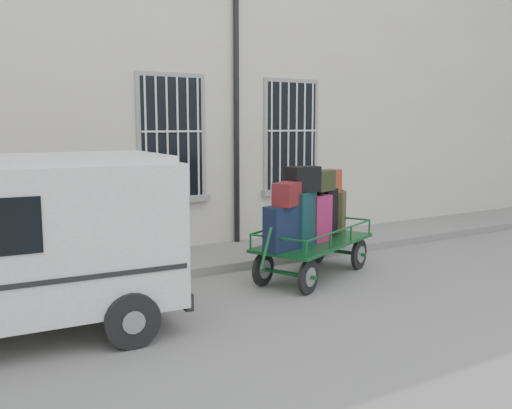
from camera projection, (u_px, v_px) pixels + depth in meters
The scene contains 4 objects.
ground at pixel (279, 292), 8.55m from camera, with size 80.00×80.00×0.00m, color slate.
building at pixel (143, 102), 12.77m from camera, with size 24.00×5.15×6.00m.
sidewalk at pixel (211, 258), 10.39m from camera, with size 24.00×1.70×0.15m, color slate.
luggage_cart at pixel (312, 219), 9.22m from camera, with size 2.72×1.91×1.84m.
Camera 1 is at (-4.64, -6.87, 2.48)m, focal length 40.00 mm.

